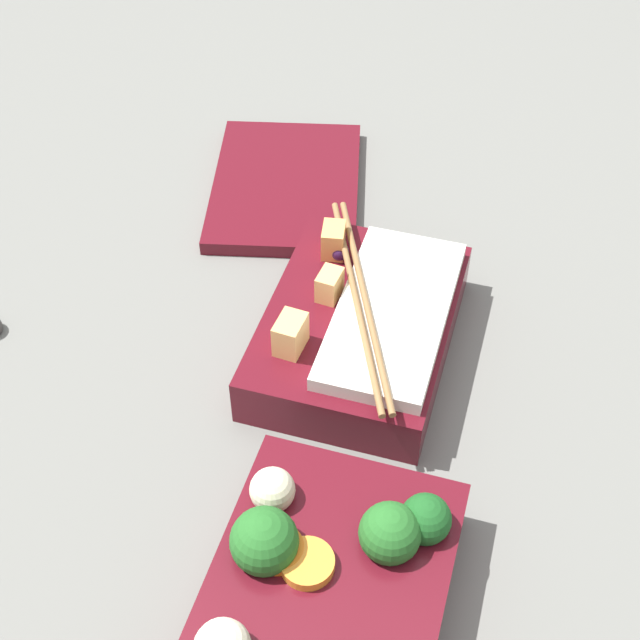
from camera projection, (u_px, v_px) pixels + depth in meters
The scene contains 4 objects.
ground_plane at pixel (354, 458), 0.64m from camera, with size 3.00×3.00×0.00m, color slate.
bento_tray_vegetable at pixel (322, 601), 0.53m from camera, with size 0.20×0.14×0.07m.
bento_tray_rice at pixel (362, 326), 0.69m from camera, with size 0.21×0.14×0.07m.
bento_lid at pixel (286, 185), 0.85m from camera, with size 0.19×0.14×0.01m, color #510F19.
Camera 1 is at (-0.37, -0.08, 0.52)m, focal length 50.00 mm.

